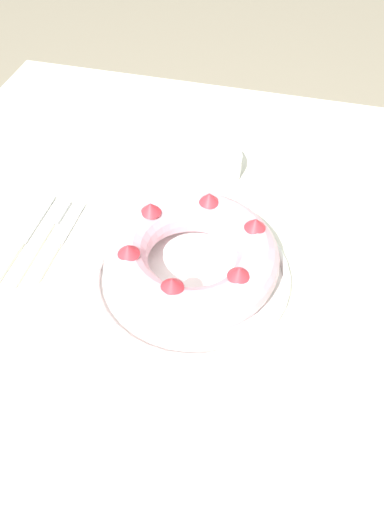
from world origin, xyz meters
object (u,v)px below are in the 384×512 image
Objects in this scene: bundt_cake at (192,256)px; fork at (45,235)px; cake_knife at (56,245)px; napkin at (350,333)px; side_bowl at (205,163)px; serving_dish at (192,274)px; serving_knife at (19,244)px.

bundt_cake is 1.30× the size of fork.
cake_knife is 1.32× the size of napkin.
bundt_cake is 0.28m from side_bowl.
side_bowl is at bearing 44.27° from fork.
cake_knife reaches higher than napkin.
bundt_cake reaches higher than serving_dish.
serving_dish is 0.05m from bundt_cake.
serving_knife is at bearing 175.84° from napkin.
serving_dish reaches higher than napkin.
napkin is (0.51, -0.06, -0.00)m from cake_knife.
serving_knife is 1.16× the size of cake_knife.
serving_dish reaches higher than cake_knife.
fork is at bearing 43.00° from serving_knife.
bundt_cake is at bearing 59.83° from serving_dish.
napkin is (0.26, -0.05, -0.01)m from serving_dish.
serving_dish is 1.52× the size of fork.
napkin is (0.54, -0.07, -0.00)m from fork.
side_bowl is at bearing 54.90° from cake_knife.
serving_knife is at bearing -134.13° from side_bowl.
serving_dish is 2.21× the size of side_bowl.
side_bowl reaches higher than serving_knife.
fork is (-0.28, 0.03, -0.05)m from bundt_cake.
serving_dish is at bearing -7.77° from fork.
serving_knife is (-0.31, -0.00, -0.05)m from bundt_cake.
serving_knife reaches higher than napkin.
side_bowl is (-0.04, 0.27, -0.04)m from bundt_cake.
cake_knife is (0.06, 0.01, 0.00)m from serving_knife.
serving_dish is at bearing 170.12° from napkin.
fork is 1.43× the size of napkin.
serving_dish is at bearing -81.02° from side_bowl.
side_bowl is at bearing 98.98° from bundt_cake.
cake_knife is (-0.25, 0.01, -0.05)m from bundt_cake.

